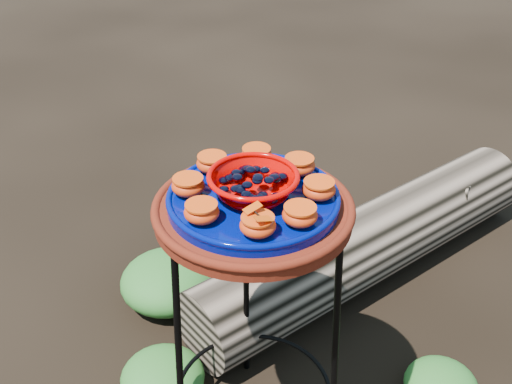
{
  "coord_description": "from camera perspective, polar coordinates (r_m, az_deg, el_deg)",
  "views": [
    {
      "loc": [
        -0.11,
        -1.13,
        1.49
      ],
      "look_at": [
        0.01,
        0.0,
        0.77
      ],
      "focal_mm": 45.0,
      "sensor_mm": 36.0,
      "label": 1
    }
  ],
  "objects": [
    {
      "name": "glass_gems",
      "position": [
        1.31,
        -0.25,
        1.99
      ],
      "size": [
        0.14,
        0.14,
        0.02
      ],
      "primitive_type": null,
      "color": "black",
      "rests_on": "red_bowl"
    },
    {
      "name": "orange_half_0",
      "position": [
        1.22,
        0.16,
        -2.99
      ],
      "size": [
        0.07,
        0.07,
        0.04
      ],
      "primitive_type": "ellipsoid",
      "color": "#C83C00",
      "rests_on": "cobalt_plate"
    },
    {
      "name": "terracotta_saucer",
      "position": [
        1.37,
        -0.24,
        -1.76
      ],
      "size": [
        0.42,
        0.42,
        0.03
      ],
      "primitive_type": "cylinder",
      "color": "#5A1109",
      "rests_on": "plant_stand"
    },
    {
      "name": "foliage_back",
      "position": [
        2.2,
        -7.82,
        -7.73
      ],
      "size": [
        0.32,
        0.32,
        0.16
      ],
      "primitive_type": "ellipsoid",
      "color": "#2C6324",
      "rests_on": "ground"
    },
    {
      "name": "orange_half_2",
      "position": [
        1.34,
        5.6,
        0.24
      ],
      "size": [
        0.07,
        0.07,
        0.04
      ],
      "primitive_type": "ellipsoid",
      "color": "#C83C00",
      "rests_on": "cobalt_plate"
    },
    {
      "name": "orange_half_4",
      "position": [
        1.45,
        0.04,
        3.25
      ],
      "size": [
        0.07,
        0.07,
        0.04
      ],
      "primitive_type": "ellipsoid",
      "color": "#C83C00",
      "rests_on": "cobalt_plate"
    },
    {
      "name": "butterfly",
      "position": [
        1.21,
        0.16,
        -1.99
      ],
      "size": [
        0.09,
        0.07,
        0.01
      ],
      "primitive_type": null,
      "rotation": [
        0.0,
        0.0,
        0.41
      ],
      "color": "#D14307",
      "rests_on": "orange_half_0"
    },
    {
      "name": "orange_half_7",
      "position": [
        1.26,
        -4.86,
        -1.81
      ],
      "size": [
        0.07,
        0.07,
        0.04
      ],
      "primitive_type": "ellipsoid",
      "color": "#C83C00",
      "rests_on": "cobalt_plate"
    },
    {
      "name": "orange_half_6",
      "position": [
        1.35,
        -6.04,
        0.55
      ],
      "size": [
        0.07,
        0.07,
        0.04
      ],
      "primitive_type": "ellipsoid",
      "color": "#C83C00",
      "rests_on": "cobalt_plate"
    },
    {
      "name": "orange_half_5",
      "position": [
        1.42,
        -3.92,
        2.55
      ],
      "size": [
        0.07,
        0.07,
        0.04
      ],
      "primitive_type": "ellipsoid",
      "color": "#C83C00",
      "rests_on": "cobalt_plate"
    },
    {
      "name": "driftwood_log",
      "position": [
        2.28,
        9.94,
        -4.56
      ],
      "size": [
        1.4,
        1.07,
        0.27
      ],
      "primitive_type": null,
      "rotation": [
        0.0,
        0.0,
        0.56
      ],
      "color": "black",
      "rests_on": "ground"
    },
    {
      "name": "plant_stand",
      "position": [
        1.6,
        -0.21,
        -12.68
      ],
      "size": [
        0.44,
        0.44,
        0.7
      ],
      "primitive_type": null,
      "color": "black",
      "rests_on": "ground"
    },
    {
      "name": "cobalt_plate",
      "position": [
        1.35,
        -0.24,
        -0.74
      ],
      "size": [
        0.36,
        0.36,
        0.02
      ],
      "primitive_type": "cylinder",
      "color": "#000B54",
      "rests_on": "terracotta_saucer"
    },
    {
      "name": "orange_half_1",
      "position": [
        1.25,
        3.92,
        -2.06
      ],
      "size": [
        0.07,
        0.07,
        0.04
      ],
      "primitive_type": "ellipsoid",
      "color": "#C83C00",
      "rests_on": "cobalt_plate"
    },
    {
      "name": "red_bowl",
      "position": [
        1.33,
        -0.25,
        0.61
      ],
      "size": [
        0.18,
        0.18,
        0.05
      ],
      "primitive_type": null,
      "color": "#BF0200",
      "rests_on": "cobalt_plate"
    },
    {
      "name": "foliage_left",
      "position": [
        1.92,
        -8.31,
        -15.91
      ],
      "size": [
        0.24,
        0.24,
        0.12
      ],
      "primitive_type": "ellipsoid",
      "color": "#2C6324",
      "rests_on": "ground"
    },
    {
      "name": "orange_half_3",
      "position": [
        1.42,
        3.86,
        2.36
      ],
      "size": [
        0.07,
        0.07,
        0.04
      ],
      "primitive_type": "ellipsoid",
      "color": "#C83C00",
      "rests_on": "cobalt_plate"
    }
  ]
}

